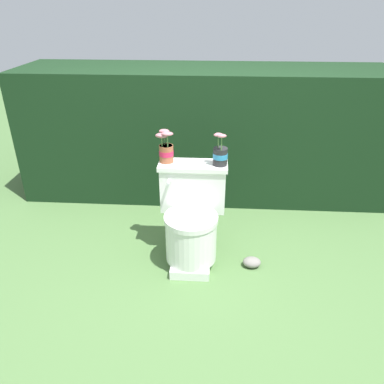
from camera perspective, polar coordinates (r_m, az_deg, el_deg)
ground_plane at (r=2.66m, az=0.66°, el=-11.50°), size 12.00×12.00×0.00m
hedge_backdrop at (r=3.50m, az=1.86°, el=9.11°), size 3.25×0.79×1.15m
toilet at (r=2.57m, az=-0.04°, el=-4.33°), size 0.47×0.48×0.69m
potted_plant_left at (r=2.52m, az=-4.02°, el=6.58°), size 0.12×0.11×0.22m
potted_plant_midleft at (r=2.48m, az=4.32°, el=5.83°), size 0.10×0.11×0.23m
garden_stone at (r=2.69m, az=9.09°, el=-10.52°), size 0.12×0.10×0.07m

